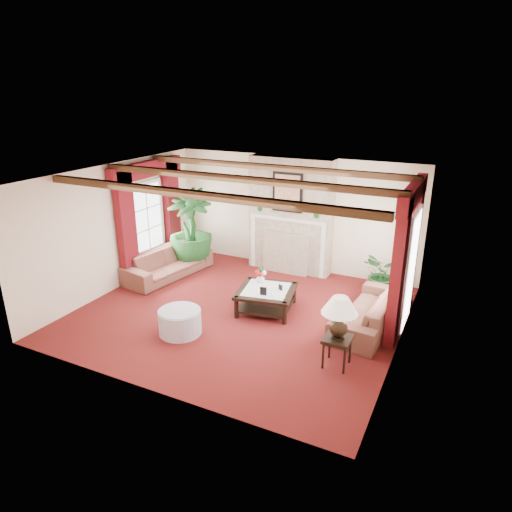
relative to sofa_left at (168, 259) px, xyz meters
The scene contains 23 objects.
floor 2.59m from the sofa_left, 20.99° to the right, with size 6.00×6.00×0.00m, color #420D0B.
ceiling 3.42m from the sofa_left, 20.99° to the right, with size 6.00×6.00×0.00m, color white.
back_wall 3.15m from the sofa_left, 37.56° to the left, with size 6.00×0.02×2.70m, color beige.
left_wall 1.44m from the sofa_left, 123.87° to the right, with size 0.02×5.50×2.70m, color beige.
right_wall 5.54m from the sofa_left, ahead, with size 0.02×5.50×2.70m, color beige.
ceiling_beams 3.38m from the sofa_left, 20.99° to the right, with size 6.00×3.00×0.12m, color #372311, non-canonical shape.
fireplace 3.68m from the sofa_left, 34.42° to the left, with size 2.00×0.52×2.70m, color tan, non-canonical shape.
french_door_left 1.80m from the sofa_left, behind, with size 0.10×1.10×2.16m, color white, non-canonical shape.
french_door_right 5.62m from the sofa_left, ahead, with size 0.10×1.10×2.16m, color white, non-canonical shape.
curtains_left 2.17m from the sofa_left, 169.88° to the left, with size 0.20×2.40×2.55m, color #510A13, non-canonical shape.
curtains_right 5.66m from the sofa_left, ahead, with size 0.20×2.40×2.55m, color #510A13, non-canonical shape.
sofa_left is the anchor object (origin of this frame).
sofa_right 4.78m from the sofa_left, ahead, with size 0.81×2.20×0.84m, color #3F111B.
potted_palm 0.80m from the sofa_left, 79.01° to the left, with size 1.58×2.14×1.07m, color black.
small_plant 4.84m from the sofa_left, 13.42° to the left, with size 1.23×1.21×0.71m, color black.
coffee_table 2.87m from the sofa_left, 11.84° to the right, with size 1.08×1.08×0.44m, color black, non-canonical shape.
side_table 4.97m from the sofa_left, 21.91° to the right, with size 0.42×0.42×0.50m, color black, non-canonical shape.
ottoman 2.76m from the sofa_left, 49.42° to the right, with size 0.76×0.76×0.45m, color #A8A3B9.
table_lamp 4.99m from the sofa_left, 21.91° to the right, with size 0.56×0.56×0.71m, color black, non-canonical shape.
flower_vase 2.56m from the sofa_left, ahead, with size 0.19×0.20×0.17m, color silver.
book 3.16m from the sofa_left, 15.30° to the right, with size 0.17×0.15×0.28m, color black.
photo_frame_a 2.99m from the sofa_left, 16.71° to the right, with size 0.13×0.02×0.17m, color black, non-canonical shape.
photo_frame_b 3.10m from the sofa_left, ahead, with size 0.09×0.02×0.12m, color black, non-canonical shape.
Camera 1 is at (3.81, -7.08, 4.15)m, focal length 32.00 mm.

